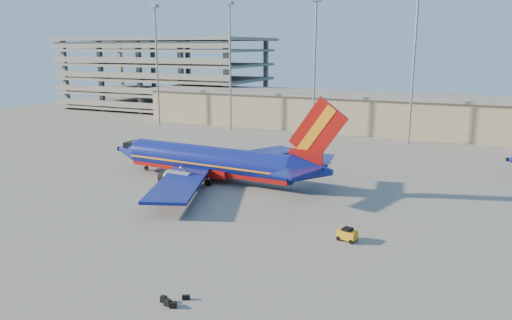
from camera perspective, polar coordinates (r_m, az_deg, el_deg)
The scene contains 7 objects.
ground at distance 65.31m, azimuth -1.98°, elevation -4.05°, with size 220.00×220.00×0.00m, color slate.
terminal_building at distance 116.20m, azimuth 15.52°, elevation 5.14°, with size 122.00×16.00×8.50m.
parking_garage at distance 158.21m, azimuth -10.29°, elevation 10.03°, with size 62.00×32.00×21.40m.
light_mast_row at distance 104.43m, azimuth 12.10°, elevation 11.80°, with size 101.60×1.60×28.65m.
aircraft_main at distance 71.99m, azimuth -4.70°, elevation -0.22°, with size 38.15×36.63×12.91m.
baggage_tug at distance 51.10m, azimuth 10.39°, elevation -8.34°, with size 2.10×1.56×1.35m.
luggage_pile at distance 39.57m, azimuth -9.67°, elevation -15.66°, with size 1.90×1.98×0.54m.
Camera 1 is at (28.01, -55.85, 19.00)m, focal length 35.00 mm.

